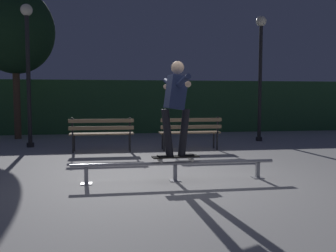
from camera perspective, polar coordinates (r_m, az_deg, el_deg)
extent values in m
plane|color=#ADAAA8|center=(6.22, 0.95, -8.34)|extent=(90.00, 90.00, 0.00)
cube|color=#2D5B33|center=(14.66, -4.76, 3.05)|extent=(24.00, 1.20, 2.04)
cylinder|color=#9E9EA3|center=(6.06, 1.12, -5.84)|extent=(3.39, 0.06, 0.06)
cube|color=#9E9EA3|center=(6.02, -12.63, -7.59)|extent=(0.06, 0.06, 0.26)
cube|color=#9E9EA3|center=(6.05, -12.61, -8.76)|extent=(0.18, 0.18, 0.01)
cube|color=#9E9EA3|center=(6.09, 1.11, -7.34)|extent=(0.06, 0.06, 0.26)
cube|color=#9E9EA3|center=(6.12, 1.11, -8.49)|extent=(0.18, 0.18, 0.01)
cube|color=#9E9EA3|center=(6.49, 13.82, -6.73)|extent=(0.06, 0.06, 0.26)
cube|color=#9E9EA3|center=(6.51, 13.80, -7.82)|extent=(0.18, 0.18, 0.01)
cube|color=black|center=(6.04, 1.20, -4.82)|extent=(0.80, 0.28, 0.02)
cube|color=black|center=(6.04, 1.20, -4.72)|extent=(0.78, 0.27, 0.00)
cube|color=#9E9EA3|center=(6.12, 3.60, -4.87)|extent=(0.07, 0.17, 0.02)
cube|color=#9E9EA3|center=(5.98, -1.25, -5.09)|extent=(0.07, 0.17, 0.02)
cylinder|color=beige|center=(6.05, 3.84, -5.32)|extent=(0.05, 0.04, 0.05)
cylinder|color=beige|center=(6.20, 3.37, -5.08)|extent=(0.05, 0.04, 0.05)
cylinder|color=beige|center=(5.91, -1.08, -5.55)|extent=(0.05, 0.04, 0.05)
cylinder|color=beige|center=(6.06, -1.43, -5.29)|extent=(0.05, 0.04, 0.05)
cube|color=black|center=(6.09, 2.84, -4.52)|extent=(0.27, 0.13, 0.03)
cube|color=black|center=(5.99, -0.46, -4.66)|extent=(0.27, 0.13, 0.03)
cylinder|color=black|center=(6.03, 2.49, -1.02)|extent=(0.22, 0.14, 0.79)
cylinder|color=black|center=(5.95, -0.09, -1.08)|extent=(0.22, 0.14, 0.79)
cube|color=#1E284C|center=(5.96, 1.22, 5.28)|extent=(0.37, 0.39, 0.57)
cylinder|color=#1E284C|center=(5.60, 2.28, 6.96)|extent=(0.14, 0.61, 0.21)
cylinder|color=#1E284C|center=(6.33, 0.29, 6.68)|extent=(0.14, 0.61, 0.21)
sphere|color=beige|center=(5.33, 3.15, 6.55)|extent=(0.09, 0.09, 0.09)
sphere|color=beige|center=(6.60, -0.34, 6.15)|extent=(0.09, 0.09, 0.09)
sphere|color=beige|center=(5.99, 1.51, 9.10)|extent=(0.21, 0.21, 0.21)
cube|color=black|center=(9.63, -6.05, -2.46)|extent=(0.04, 0.04, 0.44)
cube|color=black|center=(9.31, -5.95, -2.70)|extent=(0.04, 0.04, 0.44)
cube|color=black|center=(9.23, -5.96, -0.01)|extent=(0.04, 0.04, 0.44)
cube|color=black|center=(9.66, -14.43, -2.55)|extent=(0.04, 0.04, 0.44)
cube|color=black|center=(9.35, -14.62, -2.79)|extent=(0.04, 0.04, 0.44)
cube|color=black|center=(9.26, -14.69, -0.12)|extent=(0.04, 0.04, 0.44)
cube|color=#937551|center=(9.57, -10.27, -1.11)|extent=(1.60, 0.09, 0.04)
cube|color=#937551|center=(9.43, -10.29, -1.19)|extent=(1.60, 0.09, 0.04)
cube|color=#937551|center=(9.29, -10.31, -1.28)|extent=(1.60, 0.09, 0.04)
cube|color=#937551|center=(9.21, -10.33, -0.32)|extent=(1.60, 0.04, 0.09)
cube|color=#937551|center=(9.20, -10.35, 0.80)|extent=(1.60, 0.04, 0.09)
cube|color=black|center=(10.00, 7.14, -2.21)|extent=(0.04, 0.04, 0.44)
cube|color=black|center=(9.69, 7.66, -2.43)|extent=(0.04, 0.04, 0.44)
cube|color=black|center=(9.61, 7.76, 0.15)|extent=(0.04, 0.04, 0.44)
cube|color=black|center=(9.70, -0.88, -2.38)|extent=(0.04, 0.04, 0.44)
cube|color=black|center=(9.39, -0.61, -2.61)|extent=(0.04, 0.04, 0.44)
cube|color=black|center=(9.31, -0.58, 0.05)|extent=(0.04, 0.04, 0.44)
cube|color=#937551|center=(9.78, 3.22, -0.93)|extent=(1.60, 0.09, 0.04)
cube|color=#937551|center=(9.64, 3.39, -1.01)|extent=(1.60, 0.09, 0.04)
cube|color=#937551|center=(9.51, 3.57, -1.09)|extent=(1.60, 0.09, 0.04)
cube|color=#937551|center=(9.43, 3.67, -0.15)|extent=(1.60, 0.04, 0.09)
cube|color=#937551|center=(9.41, 3.67, 0.95)|extent=(1.60, 0.04, 0.09)
cylinder|color=#4C3828|center=(13.11, -22.50, 3.52)|extent=(0.22, 0.22, 2.48)
ellipsoid|color=black|center=(13.29, -22.81, 13.57)|extent=(2.55, 2.55, 2.80)
cylinder|color=black|center=(11.90, 14.16, 6.37)|extent=(0.11, 0.11, 3.60)
sphere|color=#F2EACC|center=(12.13, 14.35, 15.57)|extent=(0.32, 0.32, 0.32)
cylinder|color=black|center=(11.97, 14.01, -1.98)|extent=(0.20, 0.20, 0.12)
cylinder|color=black|center=(10.79, -20.93, 6.42)|extent=(0.11, 0.11, 3.60)
sphere|color=#F2EACC|center=(11.04, -21.22, 16.53)|extent=(0.32, 0.32, 0.32)
cylinder|color=black|center=(10.87, -20.67, -2.78)|extent=(0.20, 0.20, 0.12)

